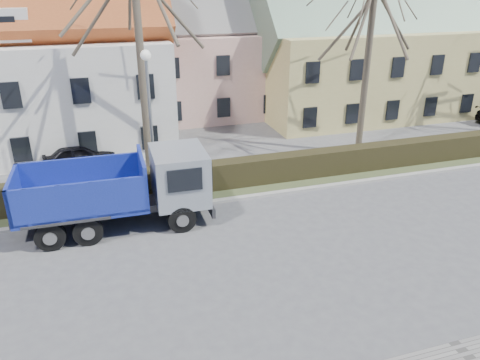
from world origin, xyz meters
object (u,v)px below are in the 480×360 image
object	(u,v)px
parked_car_a	(80,155)
streetlight	(151,122)
dump_truck	(109,192)
cart_frame	(86,217)

from	to	relation	value
parked_car_a	streetlight	bearing A→B (deg)	-144.39
streetlight	parked_car_a	bearing A→B (deg)	130.38
dump_truck	parked_car_a	bearing A→B (deg)	100.59
streetlight	dump_truck	bearing A→B (deg)	-124.32
streetlight	cart_frame	world-z (taller)	streetlight
cart_frame	parked_car_a	size ratio (longest dim) A/B	0.19
parked_car_a	cart_frame	bearing A→B (deg)	176.77
streetlight	parked_car_a	xyz separation A→B (m)	(-3.44, 4.05, -2.66)
dump_truck	parked_car_a	size ratio (longest dim) A/B	2.07
dump_truck	parked_car_a	distance (m)	7.48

